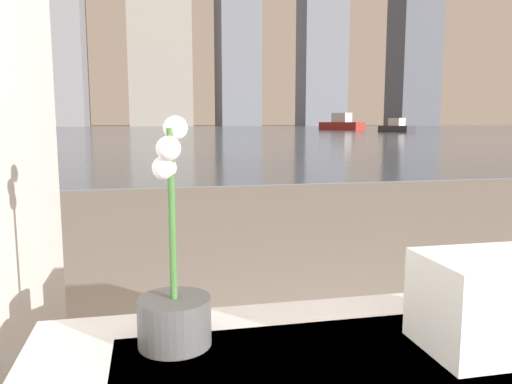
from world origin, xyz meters
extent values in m
cylinder|color=#4C4C4C|center=(-0.58, 0.88, 0.57)|extent=(0.13, 0.13, 0.08)
cylinder|color=#38662D|center=(-0.58, 0.88, 0.75)|extent=(0.01, 0.01, 0.29)
sphere|color=silver|center=(-0.57, 0.90, 0.89)|extent=(0.04, 0.04, 0.04)
sphere|color=silver|center=(-0.58, 0.87, 0.86)|extent=(0.04, 0.04, 0.04)
sphere|color=silver|center=(-0.59, 0.89, 0.83)|extent=(0.04, 0.04, 0.04)
cube|color=white|center=(-0.05, 0.76, 0.54)|extent=(0.25, 0.17, 0.04)
cube|color=white|center=(-0.05, 0.76, 0.58)|extent=(0.25, 0.17, 0.04)
cube|color=white|center=(-0.05, 0.76, 0.62)|extent=(0.25, 0.17, 0.04)
cube|color=white|center=(-0.05, 0.76, 0.66)|extent=(0.25, 0.17, 0.04)
cube|color=slate|center=(0.00, 62.00, 0.01)|extent=(180.00, 110.00, 0.01)
cube|color=#2D2D33|center=(21.04, 41.14, 0.30)|extent=(2.24, 3.54, 0.59)
cube|color=silver|center=(21.04, 41.14, 0.93)|extent=(1.22, 1.47, 0.67)
cube|color=maroon|center=(20.82, 53.59, 0.46)|extent=(4.19, 5.33, 0.90)
cube|color=silver|center=(20.82, 53.59, 1.43)|extent=(2.11, 2.32, 1.03)
cube|color=gray|center=(2.45, 118.00, 23.62)|extent=(13.82, 11.36, 47.23)
cube|color=slate|center=(20.28, 118.00, 20.45)|extent=(9.08, 12.62, 40.90)
cube|color=slate|center=(41.08, 118.00, 25.19)|extent=(10.52, 8.65, 50.38)
camera|label=1|loc=(-0.61, 0.05, 0.90)|focal=35.00mm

